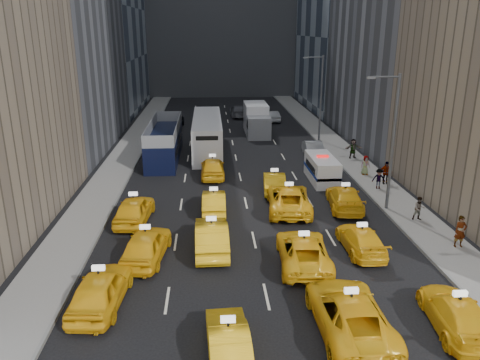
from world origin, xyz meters
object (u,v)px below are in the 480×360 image
object	(u,v)px
box_truck	(257,120)
city_bus	(207,134)
double_decker	(165,140)
nypd_van	(322,169)
pedestrian_0	(460,232)

from	to	relation	value
box_truck	city_bus	bearing A→B (deg)	-121.28
double_decker	box_truck	bearing A→B (deg)	49.27
city_bus	box_truck	world-z (taller)	box_truck
nypd_van	pedestrian_0	world-z (taller)	nypd_van
pedestrian_0	box_truck	bearing A→B (deg)	105.54
nypd_van	city_bus	world-z (taller)	city_bus
nypd_van	box_truck	xyz separation A→B (m)	(-3.45, 17.70, 0.70)
double_decker	pedestrian_0	world-z (taller)	double_decker
double_decker	city_bus	distance (m)	4.63
box_truck	pedestrian_0	xyz separation A→B (m)	(8.18, -30.15, -0.60)
box_truck	pedestrian_0	distance (m)	31.25
nypd_van	box_truck	distance (m)	18.05
pedestrian_0	city_bus	bearing A→B (deg)	121.67
nypd_van	pedestrian_0	bearing A→B (deg)	-72.44
city_bus	box_truck	bearing A→B (deg)	54.48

